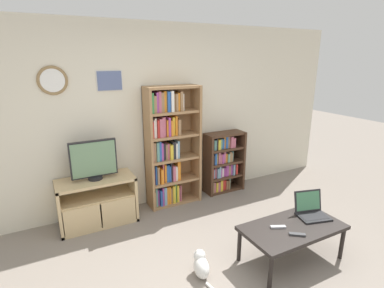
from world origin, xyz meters
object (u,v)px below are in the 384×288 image
(bookshelf_short, at_px, (222,162))
(laptop, at_px, (311,210))
(remote_far_from_laptop, at_px, (297,234))
(tv_stand, at_px, (98,201))
(cat, at_px, (201,265))
(remote_near_laptop, at_px, (278,227))
(bookshelf_tall, at_px, (168,147))
(television, at_px, (94,160))
(coffee_table, at_px, (292,229))

(bookshelf_short, height_order, laptop, bookshelf_short)
(remote_far_from_laptop, bearing_deg, bookshelf_short, 25.17)
(tv_stand, height_order, cat, tv_stand)
(remote_near_laptop, bearing_deg, bookshelf_short, -169.40)
(bookshelf_tall, relative_size, bookshelf_short, 1.79)
(remote_near_laptop, relative_size, cat, 0.37)
(bookshelf_tall, xyz_separation_m, bookshelf_short, (0.94, 0.01, -0.39))
(television, distance_m, bookshelf_tall, 1.07)
(coffee_table, bearing_deg, tv_stand, 134.48)
(tv_stand, bearing_deg, remote_far_from_laptop, -49.40)
(bookshelf_short, xyz_separation_m, cat, (-1.29, -1.62, -0.37))
(television, xyz_separation_m, bookshelf_tall, (1.06, 0.10, -0.00))
(bookshelf_tall, distance_m, bookshelf_short, 1.02)
(cat, bearing_deg, tv_stand, 128.87)
(television, xyz_separation_m, bookshelf_short, (2.00, 0.11, -0.39))
(remote_near_laptop, distance_m, remote_far_from_laptop, 0.21)
(tv_stand, height_order, coffee_table, tv_stand)
(television, distance_m, laptop, 2.67)
(television, bearing_deg, bookshelf_tall, 5.23)
(remote_far_from_laptop, bearing_deg, laptop, -26.56)
(bookshelf_tall, distance_m, remote_near_laptop, 1.91)
(remote_near_laptop, height_order, remote_far_from_laptop, same)
(bookshelf_short, relative_size, coffee_table, 0.90)
(tv_stand, bearing_deg, television, 74.02)
(bookshelf_tall, xyz_separation_m, laptop, (0.98, -1.77, -0.40))
(television, height_order, coffee_table, television)
(bookshelf_tall, relative_size, coffee_table, 1.60)
(bookshelf_short, relative_size, cat, 2.24)
(coffee_table, relative_size, remote_far_from_laptop, 7.07)
(bookshelf_tall, bearing_deg, television, -174.77)
(laptop, distance_m, cat, 1.39)
(remote_far_from_laptop, height_order, cat, remote_far_from_laptop)
(tv_stand, distance_m, bookshelf_short, 2.02)
(tv_stand, xyz_separation_m, remote_near_laptop, (1.54, -1.68, 0.11))
(tv_stand, height_order, bookshelf_tall, bookshelf_tall)
(bookshelf_short, height_order, remote_near_laptop, bookshelf_short)
(bookshelf_short, relative_size, remote_near_laptop, 6.01)
(television, bearing_deg, cat, -64.80)
(bookshelf_tall, bearing_deg, cat, -102.31)
(coffee_table, relative_size, cat, 2.49)
(television, height_order, cat, television)
(tv_stand, bearing_deg, laptop, -38.94)
(cat, bearing_deg, remote_near_laptop, 0.52)
(remote_far_from_laptop, bearing_deg, bookshelf_tall, 51.63)
(television, distance_m, coffee_table, 2.49)
(bookshelf_tall, relative_size, remote_near_laptop, 10.74)
(tv_stand, relative_size, television, 1.70)
(bookshelf_short, distance_m, laptop, 1.78)
(laptop, height_order, remote_near_laptop, laptop)
(laptop, relative_size, remote_near_laptop, 2.40)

